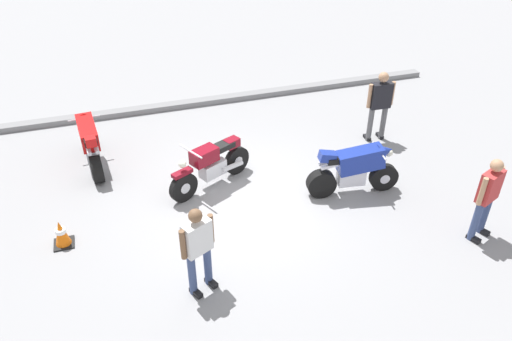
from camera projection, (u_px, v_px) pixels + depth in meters
name	position (u px, v px, depth m)	size (l,w,h in m)	color
ground_plane	(246.00, 199.00, 10.18)	(40.00, 40.00, 0.00)	gray
curb_edge	(199.00, 102.00, 13.78)	(14.00, 0.30, 0.15)	gray
motorcycle_red_sportbike	(90.00, 142.00, 10.91)	(0.70, 1.96, 1.14)	black
motorcycle_blue_sportbike	(355.00, 168.00, 10.04)	(1.96, 0.70, 1.14)	black
motorcycle_maroon_cruiser	(211.00, 165.00, 10.28)	(1.92, 1.06, 1.09)	black
person_in_black_shirt	(380.00, 102.00, 11.65)	(0.68, 0.32, 1.76)	#59595B
person_in_red_shirt	(488.00, 194.00, 8.72)	(0.63, 0.45, 1.66)	#384772
person_in_white_shirt	(198.00, 246.00, 7.65)	(0.61, 0.46, 1.62)	#384772
traffic_cone	(61.00, 233.00, 8.88)	(0.36, 0.36, 0.53)	black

